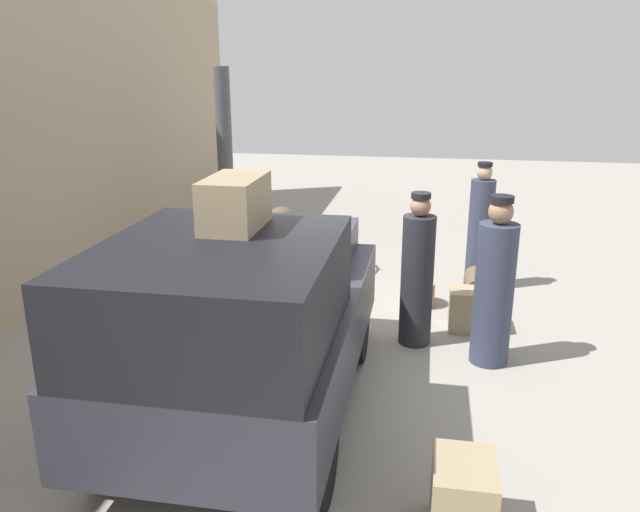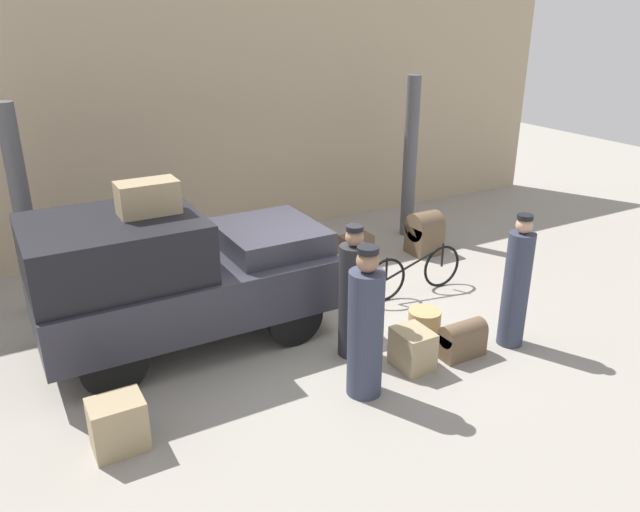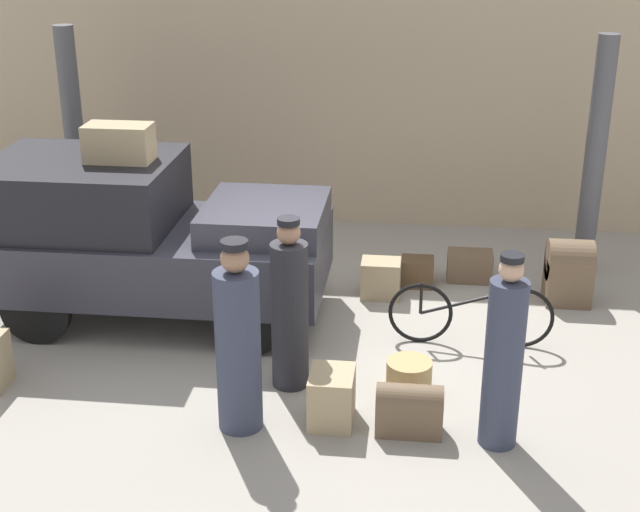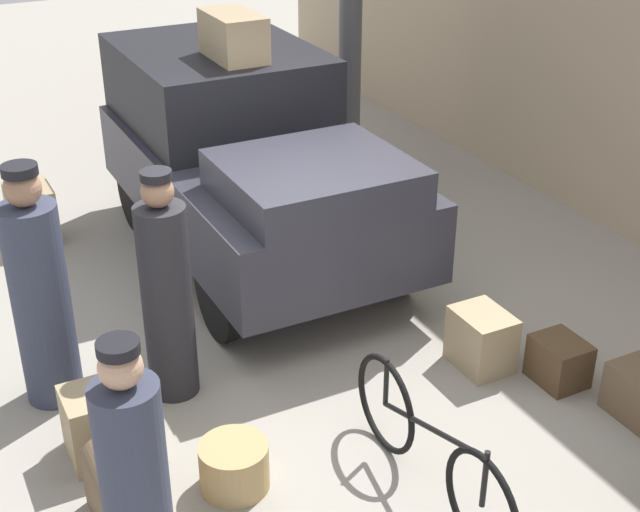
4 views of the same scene
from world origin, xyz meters
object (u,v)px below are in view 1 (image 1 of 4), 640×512
at_px(bicycle, 345,261).
at_px(suitcase_small_leather, 248,288).
at_px(truck, 247,316).
at_px(wicker_basket, 417,293).
at_px(trunk_barrel_dark, 278,233).
at_px(trunk_wicker_pale, 229,280).
at_px(suitcase_tan_flat, 228,264).
at_px(trunk_umber_medium, 470,310).
at_px(conductor_in_dark_uniform, 494,289).
at_px(porter_carrying_trunk, 417,276).
at_px(porter_with_bicycle, 480,232).
at_px(trunk_large_brown, 476,290).
at_px(suitcase_black_upright, 463,500).
at_px(trunk_on_truck_roof, 235,203).

height_order(bicycle, suitcase_small_leather, bicycle).
relative_size(truck, wicker_basket, 8.36).
relative_size(truck, trunk_barrel_dark, 4.82).
distance_m(trunk_wicker_pale, suitcase_tan_flat, 0.71).
relative_size(trunk_umber_medium, suitcase_small_leather, 1.07).
relative_size(truck, conductor_in_dark_uniform, 2.06).
height_order(bicycle, trunk_barrel_dark, trunk_barrel_dark).
bearing_deg(trunk_wicker_pale, trunk_barrel_dark, -8.62).
height_order(suitcase_tan_flat, suitcase_small_leather, suitcase_small_leather).
bearing_deg(suitcase_tan_flat, trunk_barrel_dark, -24.05).
relative_size(porter_carrying_trunk, suitcase_small_leather, 3.74).
bearing_deg(suitcase_tan_flat, wicker_basket, -103.76).
distance_m(trunk_wicker_pale, suitcase_small_leather, 0.61).
distance_m(porter_carrying_trunk, suitcase_tan_flat, 3.54).
relative_size(trunk_wicker_pale, trunk_umber_medium, 0.79).
bearing_deg(trunk_barrel_dark, wicker_basket, -128.06).
bearing_deg(suitcase_tan_flat, truck, -159.05).
distance_m(porter_with_bicycle, suitcase_tan_flat, 3.79).
xyz_separation_m(truck, suitcase_small_leather, (2.71, 0.82, -0.79)).
relative_size(wicker_basket, trunk_barrel_dark, 0.58).
height_order(wicker_basket, suitcase_tan_flat, suitcase_tan_flat).
relative_size(porter_with_bicycle, porter_carrying_trunk, 1.03).
bearing_deg(truck, porter_carrying_trunk, -36.98).
height_order(conductor_in_dark_uniform, trunk_large_brown, conductor_in_dark_uniform).
distance_m(bicycle, conductor_in_dark_uniform, 2.94).
bearing_deg(conductor_in_dark_uniform, porter_carrying_trunk, 66.92).
bearing_deg(trunk_wicker_pale, suitcase_small_leather, -137.68).
height_order(trunk_large_brown, suitcase_small_leather, trunk_large_brown).
relative_size(bicycle, trunk_large_brown, 2.94).
xyz_separation_m(conductor_in_dark_uniform, suitcase_black_upright, (-2.76, 0.40, -0.56)).
distance_m(wicker_basket, suitcase_black_upright, 4.33).
bearing_deg(truck, trunk_barrel_dark, 10.76).
relative_size(bicycle, trunk_barrel_dark, 2.27).
bearing_deg(porter_carrying_trunk, conductor_in_dark_uniform, -113.08).
bearing_deg(trunk_umber_medium, trunk_on_truck_roof, 141.15).
xyz_separation_m(bicycle, trunk_on_truck_roof, (-3.96, 0.36, 1.72)).
height_order(trunk_wicker_pale, suitcase_tan_flat, suitcase_tan_flat).
relative_size(bicycle, trunk_wicker_pale, 4.41).
relative_size(suitcase_small_leather, suitcase_black_upright, 0.83).
height_order(bicycle, wicker_basket, bicycle).
distance_m(porter_carrying_trunk, trunk_large_brown, 1.55).
height_order(trunk_barrel_dark, trunk_wicker_pale, trunk_barrel_dark).
xyz_separation_m(trunk_umber_medium, trunk_on_truck_roof, (-2.61, 2.10, 1.83)).
height_order(truck, porter_carrying_trunk, truck).
bearing_deg(trunk_wicker_pale, trunk_umber_medium, -102.76).
height_order(conductor_in_dark_uniform, trunk_wicker_pale, conductor_in_dark_uniform).
relative_size(suitcase_black_upright, trunk_on_truck_roof, 0.78).
distance_m(wicker_basket, trunk_wicker_pale, 2.67).
height_order(truck, bicycle, truck).
height_order(porter_carrying_trunk, suitcase_black_upright, porter_carrying_trunk).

